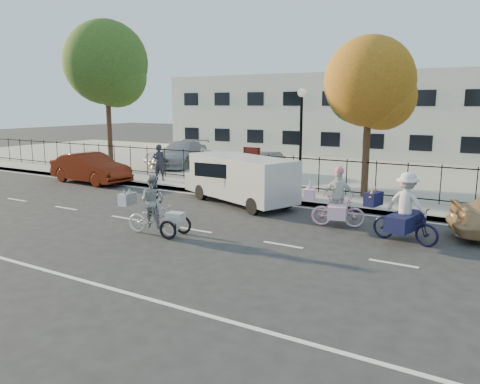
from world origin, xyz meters
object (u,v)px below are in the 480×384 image
Objects in this scene: bull_bike at (405,215)px; lamppost at (301,122)px; unicorn_bike at (337,205)px; red_sedan at (90,168)px; zebra_trike at (153,211)px; lot_car_c at (263,164)px; lot_car_b at (177,155)px; white_van at (239,178)px; lot_car_a at (181,154)px; pedestrian at (159,162)px.

lamppost is at bearing 59.96° from bull_bike.
bull_bike is at bearing -121.63° from unicorn_bike.
bull_bike reaches higher than red_sedan.
zebra_trike is 0.47× the size of red_sedan.
bull_bike is (6.62, 3.00, 0.10)m from zebra_trike.
red_sedan is 1.21× the size of lot_car_c.
lot_car_b is 1.18× the size of lot_car_c.
bull_bike is at bearing -95.82° from red_sedan.
white_van is at bearing -89.49° from red_sedan.
zebra_trike is 0.42× the size of lot_car_a.
red_sedan is at bearing 92.93° from bull_bike.
lamppost is 5.30m from lot_car_c.
pedestrian reaches higher than zebra_trike.
white_van is 1.27× the size of red_sedan.
lot_car_a is at bearing 41.89° from unicorn_bike.
bull_bike is at bearing 4.34° from white_van.
lamppost is 0.97× the size of red_sedan.
lot_car_a is at bearing 161.65° from white_van.
unicorn_bike is 15.45m from lot_car_b.
pedestrian is (-5.83, 7.10, 0.34)m from zebra_trike.
bull_bike is at bearing -45.50° from lot_car_a.
white_van is 10.62m from lot_car_a.
zebra_trike is 0.37× the size of white_van.
lot_car_c is (6.71, 5.54, 0.02)m from red_sedan.
unicorn_bike is at bearing 136.32° from pedestrian.
lot_car_a is at bearing -2.83° from red_sedan.
lamppost is 2.04× the size of zebra_trike.
red_sedan is 0.88× the size of lot_car_a.
lot_car_a is at bearing -88.79° from pedestrian.
pedestrian is 0.41× the size of lot_car_b.
lot_car_c is (-6.57, 7.36, 0.04)m from unicorn_bike.
lot_car_a is 1.17× the size of lot_car_b.
lamppost reaches higher than bull_bike.
white_van reaches higher than zebra_trike.
unicorn_bike reaches higher than white_van.
red_sedan is at bearing 67.11° from unicorn_bike.
lamppost is 0.76× the size of white_van.
zebra_trike reaches higher than lot_car_a.
lot_car_b is at bearing -85.71° from pedestrian.
zebra_trike is 5.74m from unicorn_bike.
zebra_trike is 10.42m from red_sedan.
lot_car_a is (-2.35, 4.76, -0.15)m from pedestrian.
lot_car_c is at bearing -47.20° from red_sedan.
red_sedan is at bearing -76.88° from lot_car_b.
unicorn_bike is at bearing 85.46° from bull_bike.
lot_car_c is at bearing 131.10° from white_van.
lot_car_a reaches higher than lot_car_b.
red_sedan reaches higher than lot_car_c.
lot_car_a is 1.38× the size of lot_car_c.
lamppost is 1.17× the size of lot_car_c.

